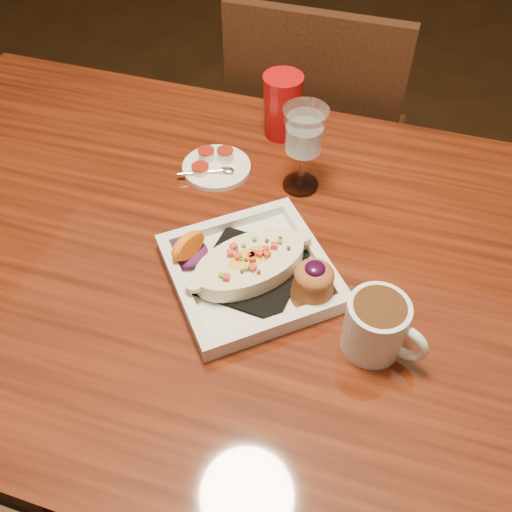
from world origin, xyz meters
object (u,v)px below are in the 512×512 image
(table, at_px, (240,291))
(saucer, at_px, (215,165))
(coffee_mug, at_px, (378,325))
(chair_far, at_px, (316,147))
(red_tumbler, at_px, (282,106))
(goblet, at_px, (304,135))
(plate, at_px, (257,270))

(table, distance_m, saucer, 0.25)
(coffee_mug, bearing_deg, chair_far, 125.85)
(red_tumbler, bearing_deg, chair_far, 85.56)
(table, height_order, saucer, saucer)
(red_tumbler, bearing_deg, goblet, -61.49)
(table, distance_m, goblet, 0.29)
(goblet, distance_m, red_tumbler, 0.17)
(chair_far, xyz_separation_m, saucer, (-0.11, -0.43, 0.25))
(chair_far, relative_size, coffee_mug, 7.66)
(table, xyz_separation_m, chair_far, (-0.00, 0.63, -0.15))
(plate, relative_size, saucer, 2.60)
(chair_far, height_order, goblet, chair_far)
(coffee_mug, distance_m, red_tumbler, 0.52)
(coffee_mug, bearing_deg, table, 173.74)
(goblet, height_order, saucer, goblet)
(table, bearing_deg, chair_far, 90.00)
(saucer, bearing_deg, plate, -56.54)
(table, distance_m, coffee_mug, 0.30)
(chair_far, distance_m, red_tumbler, 0.42)
(plate, height_order, saucer, plate)
(table, height_order, chair_far, chair_far)
(chair_far, relative_size, goblet, 5.65)
(table, relative_size, coffee_mug, 12.35)
(saucer, xyz_separation_m, red_tumbler, (0.09, 0.14, 0.06))
(plate, distance_m, coffee_mug, 0.21)
(table, relative_size, goblet, 9.11)
(plate, distance_m, goblet, 0.26)
(chair_far, bearing_deg, red_tumbler, 85.56)
(chair_far, height_order, plate, chair_far)
(chair_far, xyz_separation_m, red_tumbler, (-0.02, -0.29, 0.31))
(chair_far, bearing_deg, coffee_mug, 108.14)
(plate, height_order, goblet, goblet)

